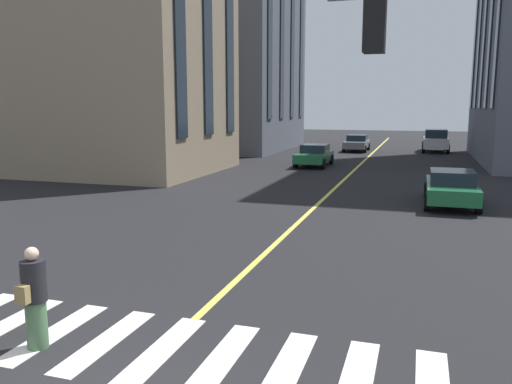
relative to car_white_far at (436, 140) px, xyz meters
name	(u,v)px	position (x,y,z in m)	size (l,w,h in m)	color
lane_centre_line	(339,184)	(-20.83, 4.90, -0.96)	(80.00, 0.16, 0.01)	#D8C64C
crosswalk_marking	(162,350)	(-38.95, 4.90, -0.96)	(2.40, 8.45, 0.01)	silver
car_white_far	(436,140)	(0.00, 0.00, 0.00)	(4.70, 2.14, 1.88)	silver
car_grey_parked_a	(357,143)	(-1.30, 6.37, -0.27)	(4.40, 1.95, 1.37)	slate
car_green_near	(451,187)	(-24.89, 0.00, -0.27)	(4.40, 1.95, 1.37)	#1E6038
car_green_oncoming	(314,155)	(-13.43, 7.61, -0.27)	(4.40, 1.95, 1.37)	#1E6038
pedestrian_near	(34,298)	(-39.48, 6.79, -0.15)	(0.50, 0.38, 1.63)	#4C724C
building_left_near	(212,35)	(-2.04, 19.28, 9.04)	(14.26, 13.87, 20.02)	#565B66
building_left_far	(117,32)	(-19.32, 17.92, 6.93)	(10.08, 11.16, 15.80)	gray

